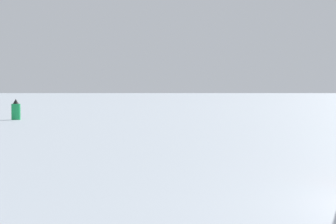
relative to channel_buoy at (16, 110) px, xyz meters
The scene contains 2 objects.
distant_headland 1396.45m from the channel_buoy, 85.21° to the left, with size 1280.33×467.90×20.96m, color #60665B.
channel_buoy is the anchor object (origin of this frame).
Camera 1 is at (-8.06, -13.54, 2.89)m, focal length 62.51 mm.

